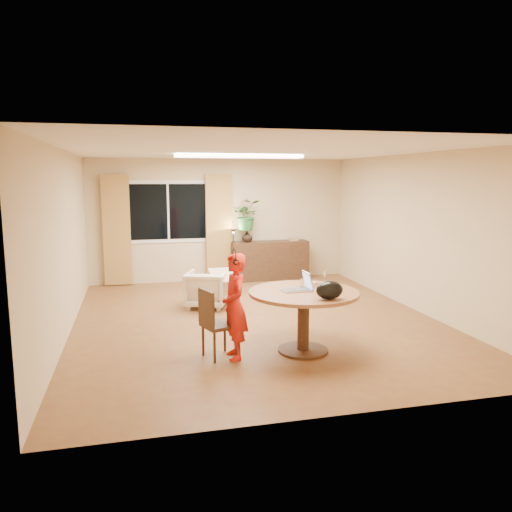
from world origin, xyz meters
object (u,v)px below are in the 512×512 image
(child, at_px, (235,306))
(armchair, at_px, (207,289))
(sideboard, at_px, (270,260))
(dining_chair, at_px, (220,323))
(dining_table, at_px, (304,304))

(child, bearing_deg, armchair, 177.28)
(armchair, height_order, sideboard, sideboard)
(sideboard, bearing_deg, armchair, -129.58)
(child, bearing_deg, dining_chair, -114.42)
(dining_chair, xyz_separation_m, armchair, (0.19, 2.45, -0.12))
(dining_table, distance_m, dining_chair, 1.08)
(dining_chair, bearing_deg, child, -40.64)
(dining_table, relative_size, sideboard, 0.83)
(dining_chair, distance_m, sideboard, 4.83)
(child, relative_size, sideboard, 0.78)
(dining_chair, bearing_deg, armchair, 66.97)
(dining_table, height_order, sideboard, sideboard)
(dining_chair, distance_m, armchair, 2.46)
(dining_table, height_order, armchair, dining_table)
(dining_table, xyz_separation_m, armchair, (-0.88, 2.51, -0.31))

